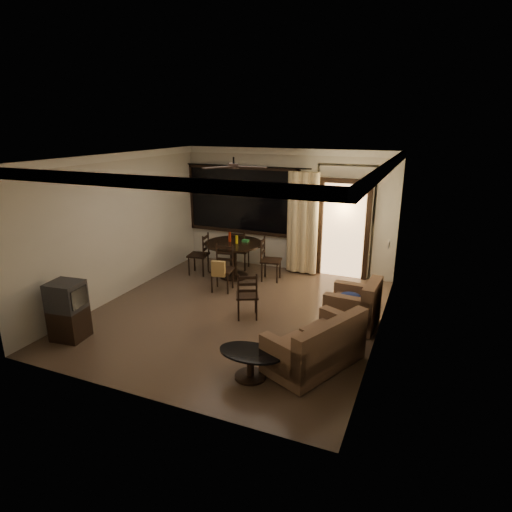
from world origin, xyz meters
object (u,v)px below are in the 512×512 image
at_px(tv_cabinet, 68,311).
at_px(dining_chair_west, 199,262).
at_px(dining_chair_north, 240,257).
at_px(sofa, 317,348).
at_px(armchair, 355,308).
at_px(dining_chair_south, 222,277).
at_px(coffee_table, 250,360).
at_px(dining_table, 234,250).
at_px(dining_chair_east, 270,268).
at_px(side_chair, 247,304).

bearing_deg(tv_cabinet, dining_chair_west, 77.48).
relative_size(dining_chair_north, sofa, 0.58).
distance_m(sofa, armchair, 1.53).
bearing_deg(armchair, dining_chair_south, 172.40).
bearing_deg(coffee_table, dining_table, 118.71).
bearing_deg(armchair, dining_table, 158.18).
distance_m(dining_chair_east, dining_chair_south, 1.20).
height_order(dining_table, coffee_table, dining_table).
xyz_separation_m(dining_chair_east, sofa, (1.88, -3.06, 0.03)).
height_order(dining_chair_east, side_chair, dining_chair_east).
bearing_deg(dining_chair_south, armchair, -20.24).
height_order(dining_chair_east, dining_chair_south, same).
relative_size(dining_chair_south, tv_cabinet, 0.99).
xyz_separation_m(dining_chair_north, sofa, (2.82, -3.49, 0.03)).
relative_size(dining_chair_north, tv_cabinet, 0.99).
bearing_deg(dining_chair_west, armchair, 62.36).
xyz_separation_m(coffee_table, side_chair, (-0.81, 1.71, 0.00)).
bearing_deg(dining_chair_east, dining_chair_north, 56.52).
bearing_deg(dining_chair_south, side_chair, -53.11).
bearing_deg(coffee_table, armchair, 64.20).
height_order(dining_chair_west, dining_chair_south, same).
distance_m(dining_chair_north, side_chair, 2.69).
bearing_deg(side_chair, coffee_table, 89.43).
bearing_deg(side_chair, sofa, 119.02).
xyz_separation_m(dining_table, tv_cabinet, (-1.19, -3.63, -0.15)).
bearing_deg(dining_chair_north, coffee_table, 107.80).
distance_m(armchair, coffee_table, 2.35).
height_order(dining_chair_east, coffee_table, dining_chair_east).
distance_m(dining_chair_south, tv_cabinet, 3.08).
xyz_separation_m(dining_chair_west, armchair, (3.79, -1.29, 0.06)).
bearing_deg(armchair, sofa, -95.88).
height_order(dining_chair_north, sofa, dining_chair_north).
xyz_separation_m(dining_chair_north, armchair, (3.08, -1.98, 0.06)).
bearing_deg(dining_chair_south, dining_chair_east, 45.70).
bearing_deg(coffee_table, tv_cabinet, -178.24).
height_order(dining_chair_east, armchair, dining_chair_east).
bearing_deg(sofa, side_chair, 169.37).
distance_m(dining_chair_south, sofa, 3.31).
xyz_separation_m(armchair, side_chair, (-1.83, -0.40, -0.08)).
height_order(tv_cabinet, armchair, tv_cabinet).
bearing_deg(tv_cabinet, armchair, 21.47).
bearing_deg(dining_chair_east, tv_cabinet, 142.89).
relative_size(dining_chair_east, coffee_table, 1.07).
bearing_deg(sofa, armchair, 104.93).
height_order(dining_chair_west, dining_chair_north, same).
distance_m(dining_chair_north, armchair, 3.66).
bearing_deg(dining_chair_south, sofa, -47.86).
height_order(dining_chair_south, dining_chair_north, same).
xyz_separation_m(dining_chair_east, side_chair, (0.30, -1.95, -0.02)).
height_order(dining_chair_north, tv_cabinet, tv_cabinet).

